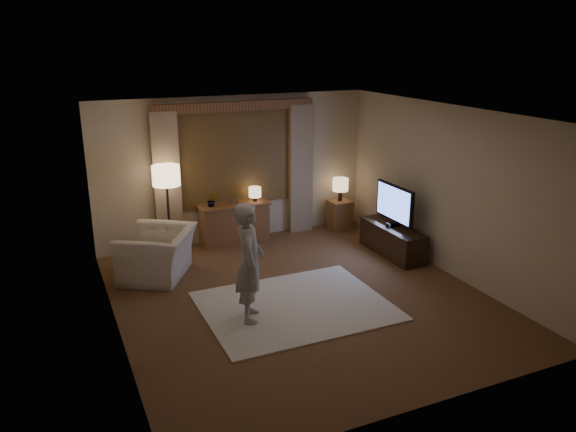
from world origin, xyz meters
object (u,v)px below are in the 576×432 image
armchair (158,254)px  person (250,262)px  tv_stand (392,240)px  sideboard (235,225)px  side_table (340,215)px

armchair → person: person is taller
tv_stand → sideboard: bearing=144.8°
side_table → tv_stand: (0.16, -1.56, -0.03)m
armchair → sideboard: bearing=151.3°
sideboard → side_table: (2.12, -0.05, -0.07)m
armchair → person: (0.81, -1.89, 0.44)m
person → sideboard: bearing=5.2°
armchair → side_table: 3.78m
tv_stand → person: bearing=-158.3°
side_table → armchair: bearing=-166.6°
sideboard → armchair: size_ratio=1.05×
tv_stand → side_table: bearing=95.9°
sideboard → person: person is taller
sideboard → tv_stand: sideboard is taller
armchair → tv_stand: (3.83, -0.68, -0.12)m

